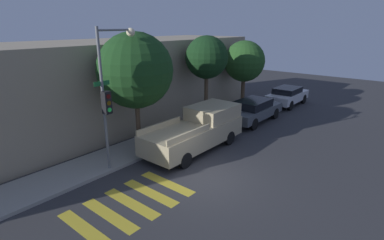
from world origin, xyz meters
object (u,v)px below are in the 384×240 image
tree_near_corner (135,71)px  tree_far_end (244,61)px  pickup_truck (198,129)px  sedan_near_corner (253,110)px  tree_midblock (207,58)px  traffic_light_pole (111,85)px  sedan_middle (287,95)px

tree_near_corner → tree_far_end: size_ratio=1.16×
pickup_truck → sedan_near_corner: 5.71m
pickup_truck → tree_near_corner: 4.17m
tree_midblock → sedan_near_corner: bearing=-46.1°
pickup_truck → tree_midblock: (3.58, 2.21, 3.09)m
sedan_near_corner → traffic_light_pole: bearing=172.5°
sedan_near_corner → tree_far_end: 4.22m
sedan_middle → tree_midblock: (-7.53, 2.21, 3.33)m
sedan_near_corner → tree_midblock: (-2.13, 2.21, 3.31)m
traffic_light_pole → tree_near_corner: traffic_light_pole is taller
traffic_light_pole → tree_midblock: size_ratio=1.10×
tree_midblock → pickup_truck: bearing=-148.3°
sedan_near_corner → tree_far_end: bearing=42.9°
traffic_light_pole → tree_near_corner: bearing=24.5°
sedan_near_corner → tree_near_corner: 8.58m
sedan_near_corner → pickup_truck: bearing=-180.0°
tree_near_corner → tree_midblock: (5.54, -0.00, 0.15)m
tree_midblock → tree_far_end: bearing=0.0°
pickup_truck → tree_far_end: tree_far_end is taller
tree_near_corner → tree_far_end: 10.05m
tree_near_corner → tree_midblock: 5.54m
traffic_light_pole → pickup_truck: bearing=-17.6°
sedan_middle → tree_midblock: bearing=163.6°
tree_far_end → tree_midblock: bearing=180.0°
pickup_truck → tree_midblock: size_ratio=1.05×
tree_far_end → sedan_near_corner: bearing=-137.1°
sedan_middle → tree_midblock: tree_midblock is taller
sedan_near_corner → tree_far_end: (2.38, 2.21, 2.69)m
traffic_light_pole → sedan_near_corner: 10.23m
traffic_light_pole → sedan_middle: (15.12, -1.27, -2.94)m
tree_far_end → traffic_light_pole: bearing=-175.6°
pickup_truck → tree_near_corner: tree_near_corner is taller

